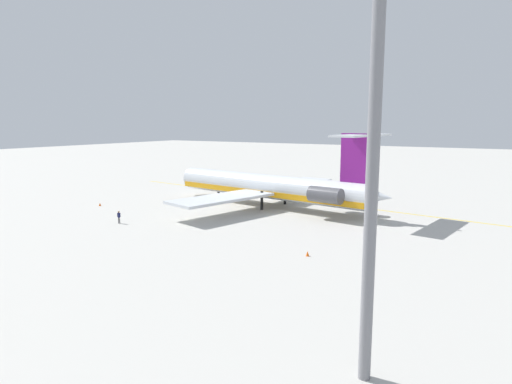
{
  "coord_description": "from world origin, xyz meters",
  "views": [
    {
      "loc": [
        -42.84,
        75.3,
        14.44
      ],
      "look_at": [
        -5.7,
        13.18,
        3.01
      ],
      "focal_mm": 31.13,
      "sensor_mm": 36.0,
      "label": 1
    }
  ],
  "objects": [
    {
      "name": "ground_crew_starboard",
      "position": [
        13.35,
        -10.05,
        1.06
      ],
      "size": [
        0.4,
        0.27,
        1.68
      ],
      "rotation": [
        0.0,
        0.0,
        2.0
      ],
      "color": "black",
      "rests_on": "ground"
    },
    {
      "name": "ground_crew_portside",
      "position": [
        8.58,
        -13.83,
        1.15
      ],
      "size": [
        0.35,
        0.35,
        1.81
      ],
      "rotation": [
        0.0,
        0.0,
        3.93
      ],
      "color": "black",
      "rests_on": "ground"
    },
    {
      "name": "safety_cone_tail",
      "position": [
        15.43,
        -13.61,
        0.28
      ],
      "size": [
        0.4,
        0.4,
        0.55
      ],
      "primitive_type": "cone",
      "color": "#EA590F",
      "rests_on": "ground"
    },
    {
      "name": "ground_crew_near_tail",
      "position": [
        6.13,
        31.86,
        1.15
      ],
      "size": [
        0.4,
        0.29,
        1.81
      ],
      "rotation": [
        0.0,
        0.0,
        2.16
      ],
      "color": "black",
      "rests_on": "ground"
    },
    {
      "name": "light_mast",
      "position": [
        -36.15,
        52.09,
        13.74
      ],
      "size": [
        4.0,
        0.7,
        25.06
      ],
      "color": "slate",
      "rests_on": "ground"
    },
    {
      "name": "safety_cone_nose",
      "position": [
        -23.73,
        32.4,
        0.28
      ],
      "size": [
        0.4,
        0.4,
        0.55
      ],
      "primitive_type": "cone",
      "color": "#EA590F",
      "rests_on": "ground"
    },
    {
      "name": "main_jetliner",
      "position": [
        -6.92,
        9.36,
        3.49
      ],
      "size": [
        43.93,
        38.95,
        12.81
      ],
      "rotation": [
        0.0,
        0.0,
        -0.14
      ],
      "color": "silver",
      "rests_on": "ground"
    },
    {
      "name": "ground",
      "position": [
        0.0,
        0.0,
        0.0
      ],
      "size": [
        395.94,
        395.94,
        0.0
      ],
      "primitive_type": "plane",
      "color": "#B7B5AD"
    },
    {
      "name": "safety_cone_wingtip",
      "position": [
        19.46,
        24.11,
        0.28
      ],
      "size": [
        0.4,
        0.4,
        0.55
      ],
      "primitive_type": "cone",
      "color": "#EA590F",
      "rests_on": "ground"
    },
    {
      "name": "ground_crew_near_nose",
      "position": [
        10.9,
        -11.97,
        1.08
      ],
      "size": [
        0.38,
        0.27,
        1.7
      ],
      "rotation": [
        0.0,
        0.0,
        1.01
      ],
      "color": "black",
      "rests_on": "ground"
    },
    {
      "name": "taxiway_centreline",
      "position": [
        -5.7,
        0.58,
        0.0
      ],
      "size": [
        82.3,
        10.77,
        0.01
      ],
      "primitive_type": "cube",
      "rotation": [
        0.0,
        0.0,
        -0.13
      ],
      "color": "gold",
      "rests_on": "ground"
    }
  ]
}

